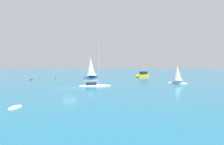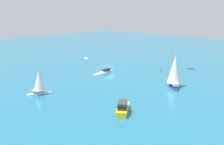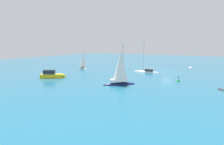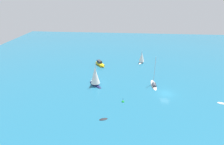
# 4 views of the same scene
# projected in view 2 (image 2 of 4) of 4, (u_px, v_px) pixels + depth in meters

# --- Properties ---
(ground_plane) EXTENTS (160.00, 160.00, 0.00)m
(ground_plane) POSITION_uv_depth(u_px,v_px,m) (109.00, 67.00, 67.24)
(ground_plane) COLOR #1E607F
(yacht) EXTENTS (1.88, 7.04, 9.48)m
(yacht) POSITION_uv_depth(u_px,v_px,m) (104.00, 72.00, 61.86)
(yacht) COLOR silver
(yacht) RESTS_ON ground
(sloop) EXTENTS (5.24, 5.52, 8.14)m
(sloop) POSITION_uv_depth(u_px,v_px,m) (175.00, 73.00, 50.23)
(sloop) COLOR #191E4C
(sloop) RESTS_ON ground
(skiff) EXTENTS (2.16, 1.48, 0.45)m
(skiff) POSITION_uv_depth(u_px,v_px,m) (86.00, 58.00, 79.14)
(skiff) COLOR silver
(skiff) RESTS_ON ground
(skiff_1) EXTENTS (2.19, 1.50, 0.34)m
(skiff_1) POSITION_uv_depth(u_px,v_px,m) (191.00, 69.00, 65.61)
(skiff_1) COLOR black
(skiff_1) RESTS_ON ground
(cabin_cruiser) EXTENTS (4.33, 5.56, 1.82)m
(cabin_cruiser) POSITION_uv_depth(u_px,v_px,m) (123.00, 107.00, 38.30)
(cabin_cruiser) COLOR yellow
(cabin_cruiser) RESTS_ON ground
(yacht_1) EXTENTS (3.01, 4.52, 5.53)m
(yacht_1) POSITION_uv_depth(u_px,v_px,m) (39.00, 84.00, 46.00)
(yacht_1) COLOR silver
(yacht_1) RESTS_ON ground
(channel_buoy) EXTENTS (0.73, 0.73, 1.48)m
(channel_buoy) POSITION_uv_depth(u_px,v_px,m) (160.00, 71.00, 62.98)
(channel_buoy) COLOR green
(channel_buoy) RESTS_ON ground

